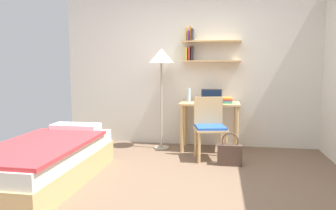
{
  "coord_description": "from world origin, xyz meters",
  "views": [
    {
      "loc": [
        0.45,
        -3.31,
        1.32
      ],
      "look_at": [
        -0.19,
        0.51,
        0.85
      ],
      "focal_mm": 34.06,
      "sensor_mm": 36.0,
      "label": 1
    }
  ],
  "objects_px": {
    "desk": "(210,113)",
    "desk_chair": "(210,125)",
    "laptop": "(211,99)",
    "handbag": "(230,154)",
    "water_bottle": "(189,95)",
    "bed": "(47,162)",
    "book_stack": "(228,100)",
    "standing_lamp": "(161,61)"
  },
  "relations": [
    {
      "from": "desk",
      "to": "desk_chair",
      "type": "height_order",
      "value": "desk_chair"
    },
    {
      "from": "laptop",
      "to": "handbag",
      "type": "relative_size",
      "value": 0.77
    },
    {
      "from": "desk",
      "to": "water_bottle",
      "type": "xyz_separation_m",
      "value": [
        -0.33,
        -0.03,
        0.27
      ]
    },
    {
      "from": "desk_chair",
      "to": "handbag",
      "type": "height_order",
      "value": "desk_chair"
    },
    {
      "from": "bed",
      "to": "laptop",
      "type": "distance_m",
      "value": 2.61
    },
    {
      "from": "water_bottle",
      "to": "book_stack",
      "type": "height_order",
      "value": "water_bottle"
    },
    {
      "from": "laptop",
      "to": "standing_lamp",
      "type": "bearing_deg",
      "value": -173.16
    },
    {
      "from": "water_bottle",
      "to": "book_stack",
      "type": "relative_size",
      "value": 0.96
    },
    {
      "from": "desk_chair",
      "to": "water_bottle",
      "type": "xyz_separation_m",
      "value": [
        -0.35,
        0.45,
        0.38
      ]
    },
    {
      "from": "desk_chair",
      "to": "book_stack",
      "type": "xyz_separation_m",
      "value": [
        0.25,
        0.46,
        0.31
      ]
    },
    {
      "from": "bed",
      "to": "standing_lamp",
      "type": "relative_size",
      "value": 1.23
    },
    {
      "from": "desk_chair",
      "to": "book_stack",
      "type": "distance_m",
      "value": 0.61
    },
    {
      "from": "laptop",
      "to": "handbag",
      "type": "bearing_deg",
      "value": -70.96
    },
    {
      "from": "desk_chair",
      "to": "handbag",
      "type": "xyz_separation_m",
      "value": [
        0.28,
        -0.28,
        -0.34
      ]
    },
    {
      "from": "book_stack",
      "to": "handbag",
      "type": "relative_size",
      "value": 0.53
    },
    {
      "from": "desk_chair",
      "to": "laptop",
      "type": "height_order",
      "value": "laptop"
    },
    {
      "from": "desk_chair",
      "to": "handbag",
      "type": "bearing_deg",
      "value": -44.97
    },
    {
      "from": "water_bottle",
      "to": "handbag",
      "type": "relative_size",
      "value": 0.51
    },
    {
      "from": "standing_lamp",
      "to": "laptop",
      "type": "height_order",
      "value": "standing_lamp"
    },
    {
      "from": "standing_lamp",
      "to": "laptop",
      "type": "xyz_separation_m",
      "value": [
        0.79,
        0.09,
        -0.59
      ]
    },
    {
      "from": "bed",
      "to": "water_bottle",
      "type": "xyz_separation_m",
      "value": [
        1.45,
        1.72,
        0.63
      ]
    },
    {
      "from": "standing_lamp",
      "to": "book_stack",
      "type": "distance_m",
      "value": 1.2
    },
    {
      "from": "desk",
      "to": "standing_lamp",
      "type": "height_order",
      "value": "standing_lamp"
    },
    {
      "from": "handbag",
      "to": "water_bottle",
      "type": "bearing_deg",
      "value": 130.68
    },
    {
      "from": "book_stack",
      "to": "handbag",
      "type": "distance_m",
      "value": 0.99
    },
    {
      "from": "handbag",
      "to": "bed",
      "type": "bearing_deg",
      "value": -154.67
    },
    {
      "from": "desk_chair",
      "to": "handbag",
      "type": "distance_m",
      "value": 0.52
    },
    {
      "from": "laptop",
      "to": "book_stack",
      "type": "height_order",
      "value": "laptop"
    },
    {
      "from": "standing_lamp",
      "to": "laptop",
      "type": "distance_m",
      "value": 0.99
    },
    {
      "from": "desk",
      "to": "handbag",
      "type": "bearing_deg",
      "value": -68.53
    },
    {
      "from": "standing_lamp",
      "to": "desk_chair",
      "type": "bearing_deg",
      "value": -29.2
    },
    {
      "from": "bed",
      "to": "handbag",
      "type": "xyz_separation_m",
      "value": [
        2.08,
        0.98,
        -0.09
      ]
    },
    {
      "from": "desk",
      "to": "laptop",
      "type": "height_order",
      "value": "laptop"
    },
    {
      "from": "desk_chair",
      "to": "bed",
      "type": "bearing_deg",
      "value": -144.84
    },
    {
      "from": "bed",
      "to": "desk",
      "type": "distance_m",
      "value": 2.52
    },
    {
      "from": "water_bottle",
      "to": "laptop",
      "type": "bearing_deg",
      "value": 12.89
    },
    {
      "from": "desk",
      "to": "book_stack",
      "type": "bearing_deg",
      "value": -4.86
    },
    {
      "from": "standing_lamp",
      "to": "water_bottle",
      "type": "distance_m",
      "value": 0.69
    },
    {
      "from": "desk",
      "to": "handbag",
      "type": "xyz_separation_m",
      "value": [
        0.3,
        -0.77,
        -0.44
      ]
    },
    {
      "from": "bed",
      "to": "water_bottle",
      "type": "distance_m",
      "value": 2.34
    },
    {
      "from": "laptop",
      "to": "handbag",
      "type": "distance_m",
      "value": 1.08
    },
    {
      "from": "standing_lamp",
      "to": "desk",
      "type": "bearing_deg",
      "value": 3.56
    }
  ]
}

